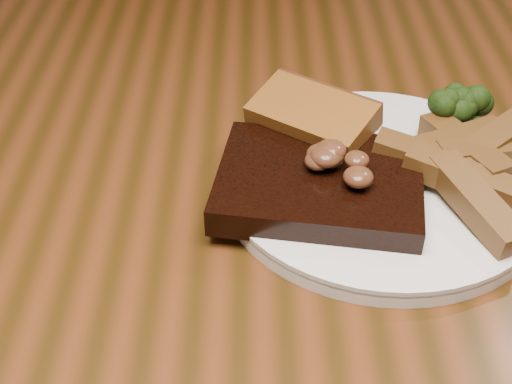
# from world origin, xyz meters

# --- Properties ---
(dining_table) EXTENTS (1.60, 0.90, 0.75)m
(dining_table) POSITION_xyz_m (0.00, 0.00, 0.66)
(dining_table) COLOR #502610
(dining_table) RESTS_ON ground
(chair_far) EXTENTS (0.55, 0.55, 0.90)m
(chair_far) POSITION_xyz_m (-0.05, 0.63, 0.49)
(chair_far) COLOR black
(chair_far) RESTS_ON ground
(plate) EXTENTS (0.28, 0.28, 0.01)m
(plate) POSITION_xyz_m (0.10, 0.05, 0.76)
(plate) COLOR white
(plate) RESTS_ON dining_table
(steak) EXTENTS (0.18, 0.15, 0.02)m
(steak) POSITION_xyz_m (0.05, 0.02, 0.77)
(steak) COLOR black
(steak) RESTS_ON plate
(steak_bone) EXTENTS (0.14, 0.03, 0.02)m
(steak_bone) POSITION_xyz_m (0.05, -0.03, 0.77)
(steak_bone) COLOR #B7B08E
(steak_bone) RESTS_ON plate
(mushroom_pile) EXTENTS (0.07, 0.07, 0.03)m
(mushroom_pile) POSITION_xyz_m (0.06, 0.03, 0.80)
(mushroom_pile) COLOR #572F1B
(mushroom_pile) RESTS_ON steak
(garlic_bread) EXTENTS (0.12, 0.10, 0.02)m
(garlic_bread) POSITION_xyz_m (0.04, 0.09, 0.77)
(garlic_bread) COLOR #8C5919
(garlic_bread) RESTS_ON plate
(potato_wedges) EXTENTS (0.12, 0.12, 0.02)m
(potato_wedges) POSITION_xyz_m (0.17, 0.03, 0.77)
(potato_wedges) COLOR brown
(potato_wedges) RESTS_ON plate
(broccoli_cluster) EXTENTS (0.07, 0.07, 0.04)m
(broccoli_cluster) POSITION_xyz_m (0.16, 0.11, 0.78)
(broccoli_cluster) COLOR #1F320B
(broccoli_cluster) RESTS_ON plate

